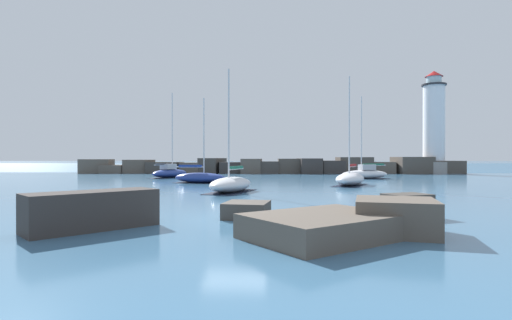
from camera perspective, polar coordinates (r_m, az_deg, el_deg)
name	(u,v)px	position (r m, az deg, el deg)	size (l,w,h in m)	color
ground_plane	(235,218)	(16.10, -3.02, -8.33)	(600.00, 600.00, 0.00)	#3D6B8E
open_sea_beyond	(269,166)	(122.94, 1.83, -0.83)	(400.00, 116.00, 0.01)	#2D5B7F
breakwater_jetty	(271,166)	(62.89, 2.11, -0.93)	(59.97, 6.80, 2.58)	brown
lighthouse	(434,128)	(67.39, 24.06, 4.15)	(4.27, 4.27, 15.83)	gray
foreground_rocks	(277,217)	(13.27, 3.06, -8.12)	(14.61, 8.05, 1.29)	#423D38
sailboat_moored_0	(365,173)	(48.02, 15.30, -1.85)	(6.18, 3.75, 9.53)	white
sailboat_moored_1	(350,179)	(36.07, 13.30, -2.61)	(4.15, 5.95, 9.53)	white
sailboat_moored_2	(170,172)	(50.40, -12.22, -1.74)	(4.23, 6.86, 10.53)	navy
sailboat_moored_3	(231,184)	(28.38, -3.61, -3.45)	(3.64, 6.01, 8.64)	silver
sailboat_moored_4	(200,177)	(38.92, -7.99, -2.47)	(5.52, 3.09, 8.19)	navy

